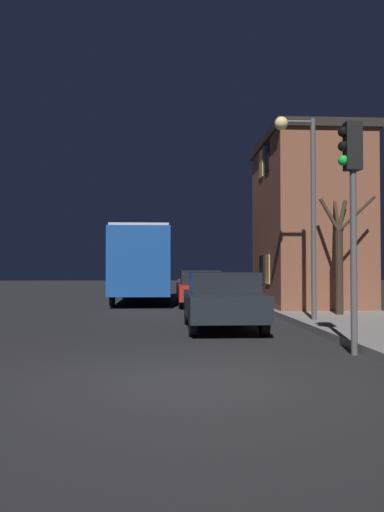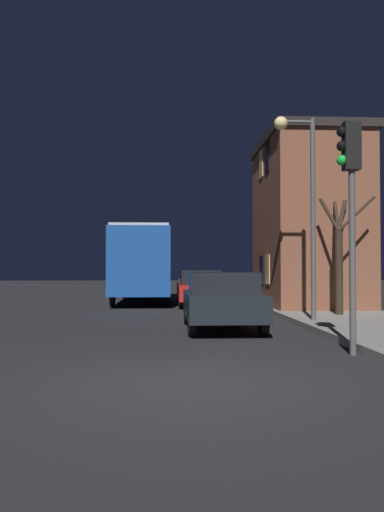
{
  "view_description": "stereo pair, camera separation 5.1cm",
  "coord_description": "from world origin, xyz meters",
  "px_view_note": "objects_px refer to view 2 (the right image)",
  "views": [
    {
      "loc": [
        -0.35,
        -7.04,
        1.6
      ],
      "look_at": [
        0.67,
        11.94,
        2.08
      ],
      "focal_mm": 35.0,
      "sensor_mm": 36.0,
      "label": 1
    },
    {
      "loc": [
        -0.3,
        -7.04,
        1.6
      ],
      "look_at": [
        0.67,
        11.94,
        2.08
      ],
      "focal_mm": 35.0,
      "sensor_mm": 36.0,
      "label": 2
    }
  ],
  "objects_px": {
    "car_mid_lane": "(199,288)",
    "streetlamp": "(302,185)",
    "traffic_light": "(350,188)",
    "car_far_lane": "(193,282)",
    "bus": "(144,259)",
    "car_near_lane": "(222,299)",
    "bare_tree": "(339,253)"
  },
  "relations": [
    {
      "from": "bus",
      "to": "car_near_lane",
      "type": "xyz_separation_m",
      "value": [
        2.55,
        -11.14,
        -1.25
      ]
    },
    {
      "from": "car_mid_lane",
      "to": "car_far_lane",
      "type": "relative_size",
      "value": 1.14
    },
    {
      "from": "car_far_lane",
      "to": "traffic_light",
      "type": "bearing_deg",
      "value": -85.43
    },
    {
      "from": "car_far_lane",
      "to": "car_near_lane",
      "type": "bearing_deg",
      "value": -90.73
    },
    {
      "from": "streetlamp",
      "to": "bare_tree",
      "type": "bearing_deg",
      "value": 45.93
    },
    {
      "from": "traffic_light",
      "to": "car_far_lane",
      "type": "height_order",
      "value": "traffic_light"
    },
    {
      "from": "car_mid_lane",
      "to": "car_near_lane",
      "type": "bearing_deg",
      "value": -89.72
    },
    {
      "from": "traffic_light",
      "to": "car_far_lane",
      "type": "relative_size",
      "value": 1.06
    },
    {
      "from": "streetlamp",
      "to": "bus",
      "type": "distance_m",
      "value": 11.66
    },
    {
      "from": "streetlamp",
      "to": "car_near_lane",
      "type": "bearing_deg",
      "value": -162.63
    },
    {
      "from": "bare_tree",
      "to": "car_far_lane",
      "type": "distance_m",
      "value": 15.97
    },
    {
      "from": "streetlamp",
      "to": "traffic_light",
      "type": "distance_m",
      "value": 4.72
    },
    {
      "from": "car_near_lane",
      "to": "traffic_light",
      "type": "bearing_deg",
      "value": -63.18
    },
    {
      "from": "bare_tree",
      "to": "bus",
      "type": "distance_m",
      "value": 10.89
    },
    {
      "from": "bare_tree",
      "to": "car_far_lane",
      "type": "height_order",
      "value": "bare_tree"
    },
    {
      "from": "bare_tree",
      "to": "bus",
      "type": "relative_size",
      "value": 0.41
    },
    {
      "from": "car_near_lane",
      "to": "car_mid_lane",
      "type": "bearing_deg",
      "value": 90.28
    },
    {
      "from": "streetlamp",
      "to": "car_far_lane",
      "type": "bearing_deg",
      "value": 97.05
    },
    {
      "from": "car_near_lane",
      "to": "car_far_lane",
      "type": "bearing_deg",
      "value": 89.27
    },
    {
      "from": "car_near_lane",
      "to": "bus",
      "type": "bearing_deg",
      "value": 102.89
    },
    {
      "from": "streetlamp",
      "to": "car_mid_lane",
      "type": "height_order",
      "value": "streetlamp"
    },
    {
      "from": "traffic_light",
      "to": "streetlamp",
      "type": "bearing_deg",
      "value": 85.33
    },
    {
      "from": "car_mid_lane",
      "to": "traffic_light",
      "type": "bearing_deg",
      "value": -80.7
    },
    {
      "from": "bus",
      "to": "car_far_lane",
      "type": "xyz_separation_m",
      "value": [
        2.78,
        6.76,
        -1.31
      ]
    },
    {
      "from": "streetlamp",
      "to": "car_far_lane",
      "type": "distance_m",
      "value": 17.59
    },
    {
      "from": "bare_tree",
      "to": "car_near_lane",
      "type": "xyz_separation_m",
      "value": [
        -3.99,
        -2.43,
        -1.28
      ]
    },
    {
      "from": "car_far_lane",
      "to": "car_mid_lane",
      "type": "bearing_deg",
      "value": -91.61
    },
    {
      "from": "streetlamp",
      "to": "car_far_lane",
      "type": "xyz_separation_m",
      "value": [
        -2.12,
        17.16,
        -3.21
      ]
    },
    {
      "from": "bus",
      "to": "car_mid_lane",
      "type": "height_order",
      "value": "bus"
    },
    {
      "from": "bus",
      "to": "car_mid_lane",
      "type": "distance_m",
      "value": 3.93
    },
    {
      "from": "traffic_light",
      "to": "bus",
      "type": "xyz_separation_m",
      "value": [
        -4.52,
        15.04,
        -1.06
      ]
    },
    {
      "from": "car_mid_lane",
      "to": "streetlamp",
      "type": "bearing_deg",
      "value": -72.66
    }
  ]
}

